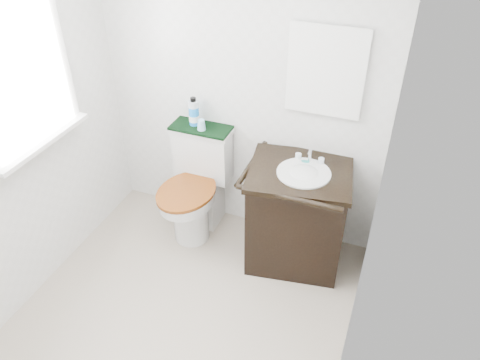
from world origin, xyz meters
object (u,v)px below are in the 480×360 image
Objects in this scene: mouthwash_bottle at (194,112)px; trash_bin at (287,222)px; vanity at (297,213)px; toilet at (197,190)px; cup at (201,125)px.

trash_bin is at bearing -0.68° from mouthwash_bottle.
trash_bin is (-0.11, 0.20, -0.27)m from vanity.
toilet is 0.64m from mouthwash_bottle.
trash_bin is at bearing 10.52° from toilet.
toilet is 0.78m from trash_bin.
vanity is 11.19× the size of cup.
cup is (-0.83, 0.15, 0.51)m from vanity.
toilet is at bearing 175.97° from vanity.
mouthwash_bottle reaches higher than toilet.
vanity is 2.96× the size of trash_bin.
toilet is 3.92× the size of mouthwash_bottle.
mouthwash_bottle is at bearing 179.32° from trash_bin.
cup reaches higher than trash_bin.
mouthwash_bottle reaches higher than trash_bin.
cup is at bearing 169.69° from vanity.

